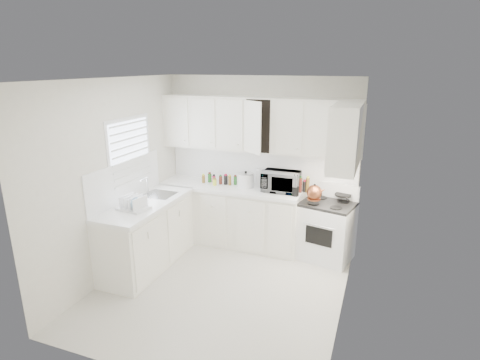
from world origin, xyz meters
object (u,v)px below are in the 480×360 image
at_px(dish_rack, 133,202).
at_px(tea_kettle, 314,192).
at_px(microwave, 281,179).
at_px(rice_cooker, 246,179).
at_px(stove, 327,223).
at_px(utensil_crock, 296,185).

bearing_deg(dish_rack, tea_kettle, 37.23).
bearing_deg(microwave, rice_cooker, 178.12).
distance_m(tea_kettle, rice_cooker, 1.10).
bearing_deg(stove, dish_rack, -136.94).
height_order(stove, rice_cooker, rice_cooker).
xyz_separation_m(stove, utensil_crock, (-0.46, -0.10, 0.56)).
bearing_deg(rice_cooker, dish_rack, -123.59).
bearing_deg(tea_kettle, utensil_crock, 172.59).
distance_m(microwave, utensil_crock, 0.29).
height_order(microwave, utensil_crock, microwave).
relative_size(stove, dish_rack, 2.92).
relative_size(tea_kettle, microwave, 0.50).
height_order(tea_kettle, microwave, microwave).
relative_size(microwave, utensil_crock, 1.64).
xyz_separation_m(rice_cooker, utensil_crock, (0.81, -0.15, 0.04)).
bearing_deg(stove, utensil_crock, -154.77).
relative_size(tea_kettle, rice_cooker, 1.07).
xyz_separation_m(rice_cooker, dish_rack, (-1.04, -1.42, -0.02)).
bearing_deg(microwave, dish_rack, -139.44).
bearing_deg(utensil_crock, stove, 12.84).
distance_m(utensil_crock, dish_rack, 2.24).
height_order(stove, utensil_crock, utensil_crock).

